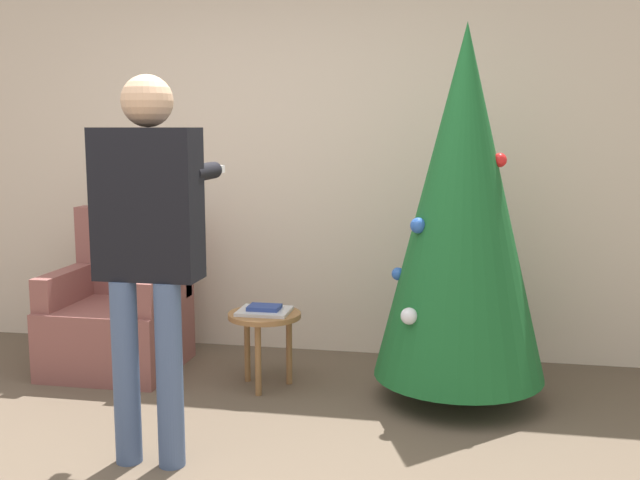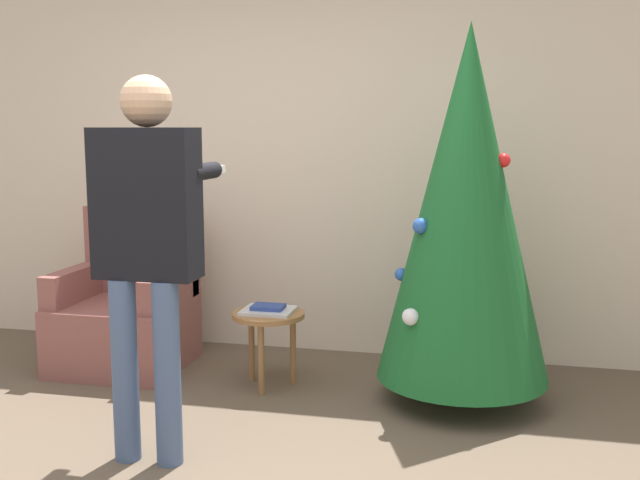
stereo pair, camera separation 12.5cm
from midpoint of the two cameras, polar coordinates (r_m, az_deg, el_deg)
The scene contains 7 objects.
wall_back at distance 5.09m, azimuth -1.61°, elevation 6.61°, with size 8.00×0.06×2.70m.
christmas_tree at distance 4.13m, azimuth 11.91°, elevation 2.63°, with size 0.94×0.94×2.08m.
armchair at distance 4.98m, azimuth -13.78°, elevation -5.48°, with size 0.77×0.74×1.00m.
person_standing at distance 3.43m, azimuth -12.04°, elevation 0.69°, with size 0.47×0.57×1.76m.
side_stool at distance 4.43m, azimuth -3.15°, elevation -6.36°, with size 0.43×0.43×0.45m.
laptop at distance 4.41m, azimuth -3.16°, elevation -5.40°, with size 0.30×0.25×0.02m.
book at distance 4.41m, azimuth -3.16°, elevation -5.13°, with size 0.19×0.14×0.02m.
Camera 2 is at (1.32, -2.69, 1.53)m, focal length 42.00 mm.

